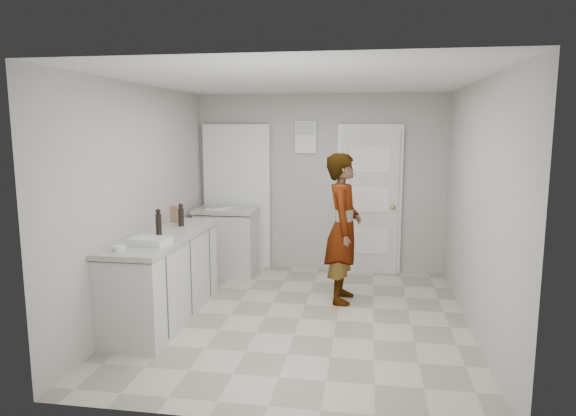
% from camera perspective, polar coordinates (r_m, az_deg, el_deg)
% --- Properties ---
extents(ground, '(4.00, 4.00, 0.00)m').
position_cam_1_polar(ground, '(5.65, 1.39, -12.17)').
color(ground, gray).
rests_on(ground, ground).
extents(room_shell, '(4.00, 4.00, 4.00)m').
position_cam_1_polar(room_shell, '(7.30, 2.11, 0.98)').
color(room_shell, '#A7A49E').
rests_on(room_shell, ground).
extents(main_counter, '(0.64, 1.96, 0.93)m').
position_cam_1_polar(main_counter, '(5.70, -13.62, -7.72)').
color(main_counter, silver).
rests_on(main_counter, ground).
extents(side_counter, '(0.84, 0.61, 0.93)m').
position_cam_1_polar(side_counter, '(7.23, -6.82, -3.96)').
color(side_counter, silver).
rests_on(side_counter, ground).
extents(person, '(0.44, 0.65, 1.75)m').
position_cam_1_polar(person, '(6.01, 6.16, -2.26)').
color(person, silver).
rests_on(person, ground).
extents(cake_mix_box, '(0.13, 0.09, 0.20)m').
position_cam_1_polar(cake_mix_box, '(6.21, -12.41, -0.65)').
color(cake_mix_box, '#A87454').
rests_on(cake_mix_box, main_counter).
extents(spice_jar, '(0.05, 0.05, 0.07)m').
position_cam_1_polar(spice_jar, '(6.02, -11.67, -1.53)').
color(spice_jar, tan).
rests_on(spice_jar, main_counter).
extents(oil_cruet_a, '(0.07, 0.07, 0.26)m').
position_cam_1_polar(oil_cruet_a, '(5.95, -11.80, -0.80)').
color(oil_cruet_a, black).
rests_on(oil_cruet_a, main_counter).
extents(oil_cruet_b, '(0.06, 0.06, 0.28)m').
position_cam_1_polar(oil_cruet_b, '(5.50, -14.19, -1.58)').
color(oil_cruet_b, black).
rests_on(oil_cruet_b, main_counter).
extents(baking_dish, '(0.39, 0.29, 0.06)m').
position_cam_1_polar(baking_dish, '(5.13, -15.12, -3.57)').
color(baking_dish, silver).
rests_on(baking_dish, main_counter).
extents(egg_bowl, '(0.12, 0.12, 0.05)m').
position_cam_1_polar(egg_bowl, '(4.94, -18.27, -4.26)').
color(egg_bowl, silver).
rests_on(egg_bowl, main_counter).
extents(papers, '(0.35, 0.41, 0.01)m').
position_cam_1_polar(papers, '(7.17, -7.59, -0.00)').
color(papers, white).
rests_on(papers, side_counter).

